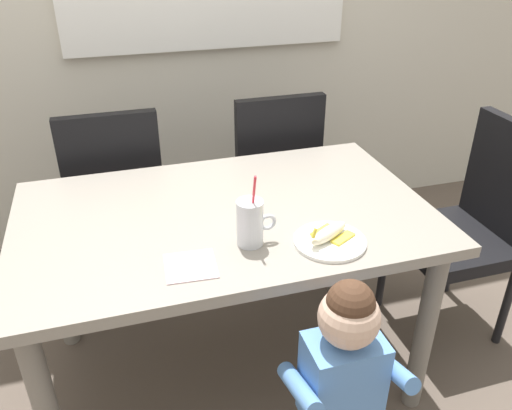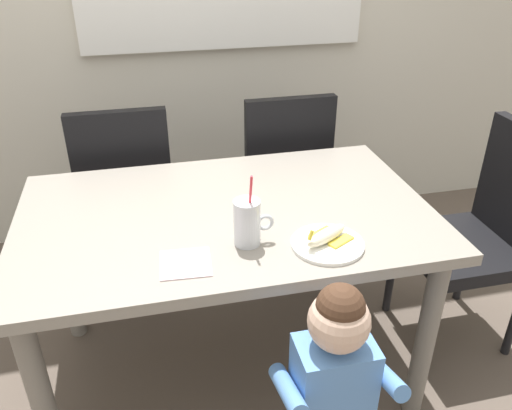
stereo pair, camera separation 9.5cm
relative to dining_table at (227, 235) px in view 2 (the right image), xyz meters
The scene contains 10 objects.
ground_plane 0.66m from the dining_table, ahead, with size 24.00×24.00×0.00m, color brown.
dining_table is the anchor object (origin of this frame).
dining_chair_left 0.78m from the dining_table, 117.61° to the left, with size 0.44×0.45×0.96m.
dining_chair_right 0.81m from the dining_table, 59.88° to the left, with size 0.44×0.45×0.96m.
dining_chair_far 1.08m from the dining_table, ahead, with size 0.44×0.44×0.96m.
toddler_standing 0.64m from the dining_table, 71.50° to the right, with size 0.33×0.24×0.84m.
milk_cup 0.28m from the dining_table, 81.84° to the right, with size 0.13×0.08×0.25m.
snack_plate 0.41m from the dining_table, 46.82° to the right, with size 0.23×0.23×0.01m, color white.
peeled_banana 0.41m from the dining_table, 45.89° to the right, with size 0.18×0.14×0.07m.
paper_napkin 0.35m from the dining_table, 121.02° to the right, with size 0.15×0.15×0.00m, color silver.
Camera 2 is at (-0.25, -1.55, 1.66)m, focal length 36.26 mm.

